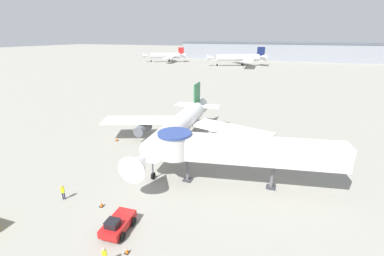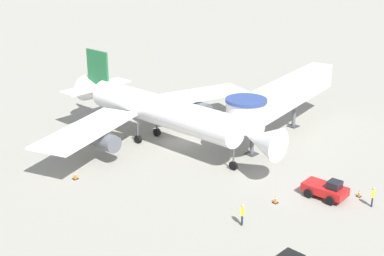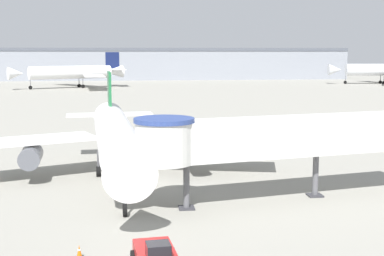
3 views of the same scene
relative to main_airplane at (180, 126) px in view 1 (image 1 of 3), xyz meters
The scene contains 12 objects.
ground_plane 4.38m from the main_airplane, 39.49° to the right, with size 800.00×800.00×0.00m, color gray.
main_airplane is the anchor object (origin of this frame).
jet_bridge 13.29m from the main_airplane, 36.23° to the right, with size 21.57×7.34×6.42m.
pushback_tug_red 20.06m from the main_airplane, 83.30° to the right, with size 2.50×3.90×1.79m.
traffic_cone_port_wing 12.02m from the main_airplane, behind, with size 0.48×0.48×0.79m.
traffic_cone_near_nose 17.72m from the main_airplane, 95.30° to the right, with size 0.43×0.43×0.72m.
traffic_cone_apron_front 22.37m from the main_airplane, 77.99° to the right, with size 0.39×0.39×0.64m.
ground_crew_marshaller 19.10m from the main_airplane, 109.83° to the right, with size 0.40×0.35×1.81m.
ground_crew_wing_walker 23.75m from the main_airplane, 80.80° to the right, with size 0.39×0.32×1.78m.
background_jet_navy_tail 122.27m from the main_airplane, 97.10° to the left, with size 34.49×36.61×10.87m.
background_jet_red_tail 143.98m from the main_airplane, 117.55° to the left, with size 27.88×28.48×9.52m.
terminal_building 173.88m from the main_airplane, 86.71° to the left, with size 158.63×22.50×12.51m.
Camera 1 is at (14.09, -33.83, 17.37)m, focal length 24.00 mm.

